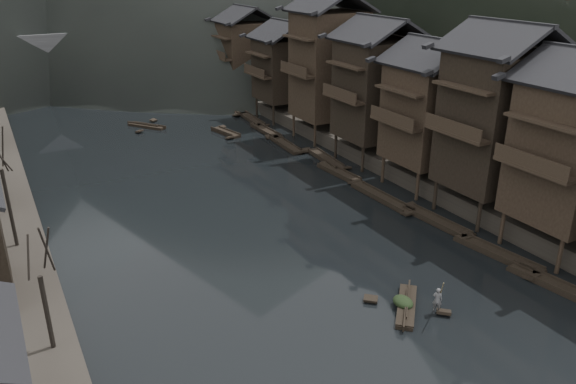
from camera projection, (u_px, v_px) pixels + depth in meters
water at (350, 306)px, 33.67m from camera, size 300.00×300.00×0.00m
right_bank at (393, 96)px, 81.24m from camera, size 40.00×200.00×1.80m
stilt_houses at (390, 77)px, 53.42m from camera, size 9.00×67.60×16.51m
moored_sampans at (317, 158)px, 58.29m from camera, size 3.02×66.17×0.47m
midriver_boats at (184, 129)px, 68.24m from camera, size 10.47×12.53×0.44m
stone_bridge at (97, 55)px, 90.10m from camera, size 40.00×6.00×9.00m
hero_sampan at (407, 305)px, 33.36m from camera, size 3.92×4.14×0.43m
cargo_heap at (403, 297)px, 33.21m from camera, size 1.07×1.40×0.64m
boatman at (438, 296)px, 32.47m from camera, size 0.66×0.66×1.54m
bamboo_pole at (445, 260)px, 31.67m from camera, size 1.83×2.03×3.09m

